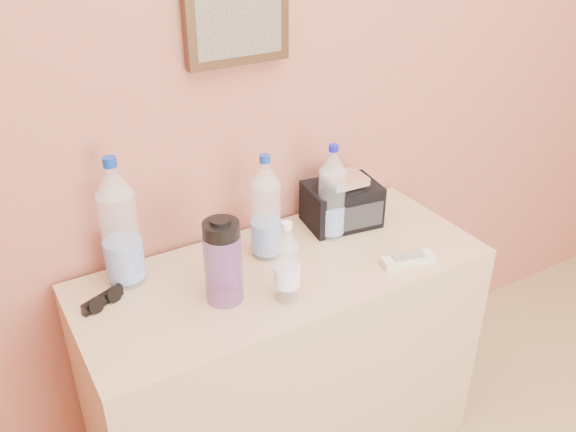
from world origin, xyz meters
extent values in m
plane|color=#B45443|center=(0.00, 2.00, 1.35)|extent=(4.00, 0.00, 4.00)
cube|color=tan|center=(-0.18, 1.73, 0.37)|extent=(1.19, 0.50, 0.74)
cylinder|color=white|center=(-0.58, 1.90, 0.91)|extent=(0.10, 0.10, 0.33)
cylinder|color=#0A319A|center=(-0.58, 1.90, 1.10)|extent=(0.04, 0.04, 0.02)
cylinder|color=silver|center=(-0.19, 1.82, 0.88)|extent=(0.09, 0.09, 0.28)
cylinder|color=navy|center=(-0.19, 1.82, 1.05)|extent=(0.03, 0.03, 0.02)
cylinder|color=silver|center=(0.04, 1.82, 0.88)|extent=(0.08, 0.08, 0.26)
cylinder|color=#1013BB|center=(0.04, 1.82, 1.04)|extent=(0.03, 0.03, 0.02)
cylinder|color=white|center=(-0.24, 1.60, 0.84)|extent=(0.07, 0.07, 0.20)
cylinder|color=white|center=(-0.24, 1.60, 0.97)|extent=(0.03, 0.03, 0.02)
cylinder|color=#5B3484|center=(-0.39, 1.69, 0.84)|extent=(0.10, 0.10, 0.19)
cylinder|color=black|center=(-0.39, 1.69, 0.96)|extent=(0.09, 0.09, 0.05)
cube|color=silver|center=(0.14, 1.57, 0.75)|extent=(0.17, 0.09, 0.02)
cube|color=white|center=(0.10, 1.84, 0.91)|extent=(0.12, 0.11, 0.02)
camera|label=1|loc=(-0.91, 0.47, 1.73)|focal=38.00mm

